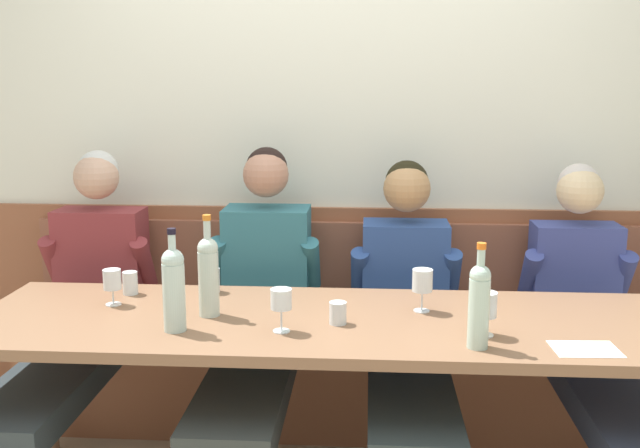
# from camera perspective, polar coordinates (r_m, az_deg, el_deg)

# --- Properties ---
(room_wall_back) EXTENTS (6.80, 0.08, 2.80)m
(room_wall_back) POSITION_cam_1_polar(r_m,az_deg,el_deg) (3.49, 1.21, 7.87)
(room_wall_back) COLOR silver
(room_wall_back) RESTS_ON ground
(wood_wainscot_panel) EXTENTS (6.80, 0.03, 1.00)m
(wood_wainscot_panel) POSITION_cam_1_polar(r_m,az_deg,el_deg) (3.60, 1.10, -6.61)
(wood_wainscot_panel) COLOR brown
(wood_wainscot_panel) RESTS_ON ground
(wall_bench) EXTENTS (2.87, 0.42, 0.94)m
(wall_bench) POSITION_cam_1_polar(r_m,az_deg,el_deg) (3.48, 0.92, -11.13)
(wall_bench) COLOR brown
(wall_bench) RESTS_ON ground
(dining_table) EXTENTS (2.57, 0.78, 0.75)m
(dining_table) POSITION_cam_1_polar(r_m,az_deg,el_deg) (2.70, 0.17, -8.86)
(dining_table) COLOR brown
(dining_table) RESTS_ON ground
(person_right_seat) EXTENTS (0.50, 1.23, 1.29)m
(person_right_seat) POSITION_cam_1_polar(r_m,az_deg,el_deg) (3.26, -18.61, -6.89)
(person_right_seat) COLOR #2D243C
(person_right_seat) RESTS_ON ground
(person_left_seat) EXTENTS (0.49, 1.24, 1.31)m
(person_left_seat) POSITION_cam_1_polar(r_m,az_deg,el_deg) (3.07, -4.91, -6.99)
(person_left_seat) COLOR #343739
(person_left_seat) RESTS_ON ground
(person_center_right_seat) EXTENTS (0.48, 1.24, 1.26)m
(person_center_right_seat) POSITION_cam_1_polar(r_m,az_deg,el_deg) (3.03, 6.88, -7.78)
(person_center_right_seat) COLOR #2E263B
(person_center_right_seat) RESTS_ON ground
(person_center_left_seat) EXTENTS (0.48, 1.23, 1.25)m
(person_center_left_seat) POSITION_cam_1_polar(r_m,az_deg,el_deg) (3.15, 20.72, -8.05)
(person_center_left_seat) COLOR #2F2739
(person_center_left_seat) RESTS_ON ground
(wine_bottle_clear_water) EXTENTS (0.08, 0.08, 0.36)m
(wine_bottle_clear_water) POSITION_cam_1_polar(r_m,az_deg,el_deg) (2.55, -11.37, -4.82)
(wine_bottle_clear_water) COLOR #B1CBC4
(wine_bottle_clear_water) RESTS_ON dining_table
(wine_bottle_green_tall) EXTENTS (0.07, 0.07, 0.35)m
(wine_bottle_green_tall) POSITION_cam_1_polar(r_m,az_deg,el_deg) (2.40, 12.33, -6.02)
(wine_bottle_green_tall) COLOR #B1CDBF
(wine_bottle_green_tall) RESTS_ON dining_table
(wine_bottle_amber_mid) EXTENTS (0.08, 0.08, 0.38)m
(wine_bottle_amber_mid) POSITION_cam_1_polar(r_m,az_deg,el_deg) (2.69, -8.72, -3.84)
(wine_bottle_amber_mid) COLOR #B6CABE
(wine_bottle_amber_mid) RESTS_ON dining_table
(wine_glass_by_bottle) EXTENTS (0.08, 0.08, 0.16)m
(wine_glass_by_bottle) POSITION_cam_1_polar(r_m,az_deg,el_deg) (2.75, 8.01, -4.46)
(wine_glass_by_bottle) COLOR silver
(wine_glass_by_bottle) RESTS_ON dining_table
(wine_glass_center_front) EXTENTS (0.07, 0.07, 0.14)m
(wine_glass_center_front) POSITION_cam_1_polar(r_m,az_deg,el_deg) (2.91, -15.94, -4.34)
(wine_glass_center_front) COLOR silver
(wine_glass_center_front) RESTS_ON dining_table
(wine_glass_near_bucket) EXTENTS (0.08, 0.08, 0.15)m
(wine_glass_near_bucket) POSITION_cam_1_polar(r_m,az_deg,el_deg) (2.53, 12.79, -6.33)
(wine_glass_near_bucket) COLOR silver
(wine_glass_near_bucket) RESTS_ON dining_table
(wine_glass_mid_left) EXTENTS (0.07, 0.07, 0.15)m
(wine_glass_mid_left) POSITION_cam_1_polar(r_m,az_deg,el_deg) (2.51, -3.05, -5.97)
(wine_glass_mid_left) COLOR silver
(wine_glass_mid_left) RESTS_ON dining_table
(water_tumbler_center) EXTENTS (0.07, 0.07, 0.10)m
(water_tumbler_center) POSITION_cam_1_polar(r_m,az_deg,el_deg) (3.01, -8.48, -4.37)
(water_tumbler_center) COLOR silver
(water_tumbler_center) RESTS_ON dining_table
(water_tumbler_right) EXTENTS (0.06, 0.06, 0.09)m
(water_tumbler_right) POSITION_cam_1_polar(r_m,az_deg,el_deg) (3.05, -14.62, -4.48)
(water_tumbler_right) COLOR silver
(water_tumbler_right) RESTS_ON dining_table
(water_tumbler_left) EXTENTS (0.06, 0.06, 0.08)m
(water_tumbler_left) POSITION_cam_1_polar(r_m,az_deg,el_deg) (2.61, 1.41, -6.97)
(water_tumbler_left) COLOR silver
(water_tumbler_left) RESTS_ON dining_table
(tasting_sheet_left_guest) EXTENTS (0.22, 0.16, 0.00)m
(tasting_sheet_left_guest) POSITION_cam_1_polar(r_m,az_deg,el_deg) (2.53, 20.03, -9.17)
(tasting_sheet_left_guest) COLOR white
(tasting_sheet_left_guest) RESTS_ON dining_table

